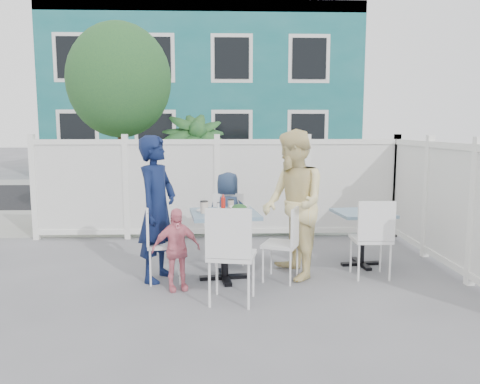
{
  "coord_description": "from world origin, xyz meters",
  "views": [
    {
      "loc": [
        0.2,
        -5.05,
        1.77
      ],
      "look_at": [
        0.4,
        0.71,
        0.98
      ],
      "focal_mm": 35.0,
      "sensor_mm": 36.0,
      "label": 1
    }
  ],
  "objects_px": {
    "spare_table": "(362,224)",
    "chair_near": "(230,248)",
    "utility_cabinet": "(93,185)",
    "chair_right": "(287,238)",
    "boy": "(228,215)",
    "main_table": "(225,227)",
    "woman": "(293,204)",
    "chair_back": "(229,223)",
    "chair_left": "(157,237)",
    "man": "(157,209)",
    "toddler": "(176,249)"
  },
  "relations": [
    {
      "from": "spare_table",
      "to": "chair_near",
      "type": "height_order",
      "value": "chair_near"
    },
    {
      "from": "utility_cabinet",
      "to": "chair_right",
      "type": "distance_m",
      "value": 4.99
    },
    {
      "from": "chair_right",
      "to": "boy",
      "type": "height_order",
      "value": "boy"
    },
    {
      "from": "main_table",
      "to": "woman",
      "type": "xyz_separation_m",
      "value": [
        0.81,
        0.05,
        0.26
      ]
    },
    {
      "from": "main_table",
      "to": "chair_back",
      "type": "bearing_deg",
      "value": 85.7
    },
    {
      "from": "chair_near",
      "to": "woman",
      "type": "distance_m",
      "value": 1.19
    },
    {
      "from": "chair_left",
      "to": "man",
      "type": "relative_size",
      "value": 0.53
    },
    {
      "from": "boy",
      "to": "toddler",
      "type": "bearing_deg",
      "value": 84.34
    },
    {
      "from": "boy",
      "to": "toddler",
      "type": "xyz_separation_m",
      "value": [
        -0.58,
        -1.26,
        -0.14
      ]
    },
    {
      "from": "main_table",
      "to": "spare_table",
      "type": "relative_size",
      "value": 1.16
    },
    {
      "from": "utility_cabinet",
      "to": "chair_right",
      "type": "xyz_separation_m",
      "value": [
        3.25,
        -3.78,
        -0.18
      ]
    },
    {
      "from": "chair_right",
      "to": "toddler",
      "type": "bearing_deg",
      "value": 123.77
    },
    {
      "from": "chair_left",
      "to": "chair_back",
      "type": "height_order",
      "value": "same"
    },
    {
      "from": "chair_right",
      "to": "chair_back",
      "type": "xyz_separation_m",
      "value": [
        -0.67,
        0.83,
        0.01
      ]
    },
    {
      "from": "chair_right",
      "to": "chair_back",
      "type": "relative_size",
      "value": 0.97
    },
    {
      "from": "chair_right",
      "to": "boy",
      "type": "xyz_separation_m",
      "value": [
        -0.68,
        1.0,
        0.08
      ]
    },
    {
      "from": "main_table",
      "to": "spare_table",
      "type": "xyz_separation_m",
      "value": [
        1.78,
        0.5,
        -0.07
      ]
    },
    {
      "from": "chair_back",
      "to": "main_table",
      "type": "bearing_deg",
      "value": 84.26
    },
    {
      "from": "chair_right",
      "to": "man",
      "type": "relative_size",
      "value": 0.52
    },
    {
      "from": "chair_left",
      "to": "chair_near",
      "type": "distance_m",
      "value": 1.14
    },
    {
      "from": "chair_near",
      "to": "boy",
      "type": "bearing_deg",
      "value": 101.11
    },
    {
      "from": "man",
      "to": "woman",
      "type": "distance_m",
      "value": 1.59
    },
    {
      "from": "spare_table",
      "to": "toddler",
      "type": "relative_size",
      "value": 0.81
    },
    {
      "from": "utility_cabinet",
      "to": "chair_near",
      "type": "distance_m",
      "value": 5.21
    },
    {
      "from": "chair_left",
      "to": "chair_back",
      "type": "xyz_separation_m",
      "value": [
        0.83,
        0.79,
        0.0
      ]
    },
    {
      "from": "spare_table",
      "to": "man",
      "type": "distance_m",
      "value": 2.62
    },
    {
      "from": "utility_cabinet",
      "to": "chair_back",
      "type": "bearing_deg",
      "value": -55.68
    },
    {
      "from": "chair_near",
      "to": "chair_left",
      "type": "bearing_deg",
      "value": 147.73
    },
    {
      "from": "main_table",
      "to": "chair_near",
      "type": "xyz_separation_m",
      "value": [
        0.06,
        -0.83,
        -0.04
      ]
    },
    {
      "from": "chair_right",
      "to": "boy",
      "type": "distance_m",
      "value": 1.21
    },
    {
      "from": "woman",
      "to": "toddler",
      "type": "bearing_deg",
      "value": -85.26
    },
    {
      "from": "utility_cabinet",
      "to": "chair_near",
      "type": "height_order",
      "value": "utility_cabinet"
    },
    {
      "from": "main_table",
      "to": "toddler",
      "type": "distance_m",
      "value": 0.66
    },
    {
      "from": "utility_cabinet",
      "to": "spare_table",
      "type": "bearing_deg",
      "value": -43.41
    },
    {
      "from": "chair_right",
      "to": "man",
      "type": "xyz_separation_m",
      "value": [
        -1.51,
        0.11,
        0.33
      ]
    },
    {
      "from": "spare_table",
      "to": "main_table",
      "type": "bearing_deg",
      "value": -164.31
    },
    {
      "from": "utility_cabinet",
      "to": "chair_right",
      "type": "relative_size",
      "value": 1.56
    },
    {
      "from": "chair_near",
      "to": "man",
      "type": "relative_size",
      "value": 0.59
    },
    {
      "from": "main_table",
      "to": "chair_back",
      "type": "xyz_separation_m",
      "value": [
        0.06,
        0.74,
        -0.1
      ]
    },
    {
      "from": "utility_cabinet",
      "to": "woman",
      "type": "relative_size",
      "value": 0.78
    },
    {
      "from": "chair_right",
      "to": "chair_back",
      "type": "bearing_deg",
      "value": 60.85
    },
    {
      "from": "toddler",
      "to": "utility_cabinet",
      "type": "bearing_deg",
      "value": 98.65
    },
    {
      "from": "chair_near",
      "to": "toddler",
      "type": "bearing_deg",
      "value": 151.68
    },
    {
      "from": "boy",
      "to": "toddler",
      "type": "height_order",
      "value": "boy"
    },
    {
      "from": "spare_table",
      "to": "toddler",
      "type": "height_order",
      "value": "toddler"
    },
    {
      "from": "boy",
      "to": "chair_near",
      "type": "bearing_deg",
      "value": 109.39
    },
    {
      "from": "chair_near",
      "to": "utility_cabinet",
      "type": "bearing_deg",
      "value": 130.53
    },
    {
      "from": "utility_cabinet",
      "to": "toddler",
      "type": "bearing_deg",
      "value": -70.59
    },
    {
      "from": "spare_table",
      "to": "chair_back",
      "type": "distance_m",
      "value": 1.74
    },
    {
      "from": "main_table",
      "to": "chair_left",
      "type": "relative_size",
      "value": 0.95
    }
  ]
}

